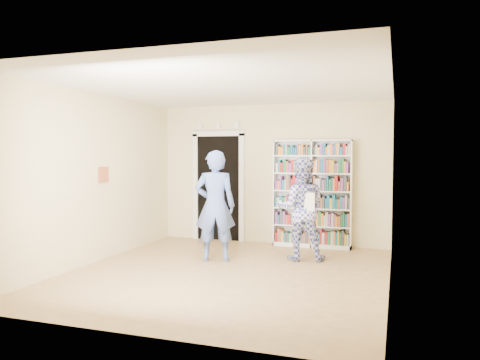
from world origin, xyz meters
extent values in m
plane|color=#916B46|center=(0.00, 0.00, 0.00)|extent=(5.00, 5.00, 0.00)
plane|color=white|center=(0.00, 0.00, 2.70)|extent=(5.00, 5.00, 0.00)
plane|color=beige|center=(0.00, 2.50, 1.35)|extent=(4.50, 0.00, 4.50)
plane|color=beige|center=(-2.25, 0.00, 1.35)|extent=(0.00, 5.00, 5.00)
plane|color=beige|center=(2.25, 0.00, 1.35)|extent=(0.00, 5.00, 5.00)
cube|color=white|center=(0.83, 2.34, 1.00)|extent=(1.45, 0.27, 2.00)
cube|color=white|center=(0.83, 2.34, 1.00)|extent=(0.02, 0.27, 2.00)
cube|color=black|center=(-1.10, 2.48, 1.05)|extent=(0.90, 0.03, 2.10)
cube|color=white|center=(-1.60, 2.47, 1.05)|extent=(0.10, 0.06, 2.20)
cube|color=white|center=(-0.60, 2.47, 1.05)|extent=(0.10, 0.06, 2.20)
cube|color=white|center=(-1.10, 2.47, 2.15)|extent=(1.10, 0.06, 0.10)
cube|color=white|center=(-1.10, 2.46, 2.25)|extent=(1.10, 0.08, 0.02)
cube|color=brown|center=(-2.23, 0.20, 1.40)|extent=(0.03, 0.25, 0.25)
imported|color=#546EBB|center=(-0.47, 0.69, 0.90)|extent=(0.76, 0.61, 1.80)
imported|color=#33389D|center=(0.84, 1.20, 0.84)|extent=(0.92, 0.78, 1.68)
cube|color=white|center=(1.01, 0.97, 0.98)|extent=(0.20, 0.05, 0.29)
camera|label=1|loc=(2.32, -6.32, 1.71)|focal=35.00mm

